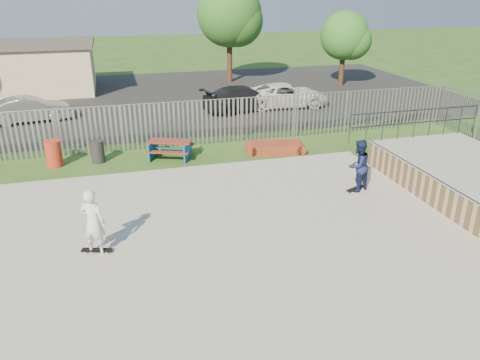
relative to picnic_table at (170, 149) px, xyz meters
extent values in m
plane|color=#2D501B|center=(-0.21, -7.62, -0.38)|extent=(120.00, 120.00, 0.00)
cube|color=gray|center=(-0.21, -7.62, -0.30)|extent=(15.00, 12.00, 0.15)
cube|color=#A5835C|center=(9.29, -6.62, 0.15)|extent=(4.00, 7.00, 1.05)
cube|color=#9E9E99|center=(9.29, -6.62, 0.69)|extent=(4.05, 7.05, 0.04)
cylinder|color=#383A3F|center=(7.31, -6.62, 0.70)|extent=(0.06, 7.00, 0.06)
cube|color=maroon|center=(0.00, 0.00, 0.33)|extent=(1.87, 1.26, 0.06)
cube|color=maroon|center=(-0.21, -0.54, 0.05)|extent=(1.73, 0.88, 0.05)
cube|color=maroon|center=(0.21, 0.54, 0.05)|extent=(1.73, 0.88, 0.05)
cube|color=#14548D|center=(0.00, 0.00, -0.02)|extent=(1.93, 1.82, 0.72)
cube|color=maroon|center=(4.39, -0.49, -0.17)|extent=(2.24, 1.41, 0.42)
cylinder|color=#AE301A|center=(-4.52, 0.22, 0.15)|extent=(0.62, 0.62, 1.04)
cylinder|color=#252527|center=(-2.88, 0.24, 0.07)|extent=(0.54, 0.54, 0.90)
cube|color=black|center=(-0.21, 11.38, -0.37)|extent=(40.00, 18.00, 0.02)
imported|color=#B9B8BD|center=(-6.28, 7.37, 0.30)|extent=(4.13, 2.01, 1.30)
imported|color=black|center=(5.01, 6.77, 0.34)|extent=(5.08, 3.01, 1.38)
imported|color=white|center=(7.65, 6.99, 0.32)|extent=(5.00, 2.57, 1.35)
cube|color=beige|center=(-8.21, 15.38, 1.12)|extent=(10.00, 6.00, 3.00)
cube|color=#4C4742|center=(-8.21, 15.38, 2.72)|extent=(10.40, 6.40, 0.20)
cylinder|color=#472D1C|center=(6.34, 15.32, 1.65)|extent=(0.39, 0.39, 4.05)
sphere|color=#29571E|center=(6.34, 15.32, 4.36)|extent=(4.54, 4.54, 4.54)
cylinder|color=#402A19|center=(13.58, 11.86, 1.09)|extent=(0.35, 0.35, 2.94)
sphere|color=#2B6021|center=(13.58, 11.86, 3.05)|extent=(3.29, 3.29, 3.29)
cube|color=black|center=(5.61, -5.32, -0.16)|extent=(0.81, 0.50, 0.02)
cube|color=black|center=(-2.86, -7.17, -0.16)|extent=(0.82, 0.42, 0.02)
imported|color=#161C45|center=(5.61, -5.32, 0.67)|extent=(1.06, 0.96, 1.78)
imported|color=silver|center=(-2.86, -7.17, 0.67)|extent=(0.77, 0.67, 1.78)
camera|label=1|loc=(-2.00, -18.33, 6.23)|focal=35.00mm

